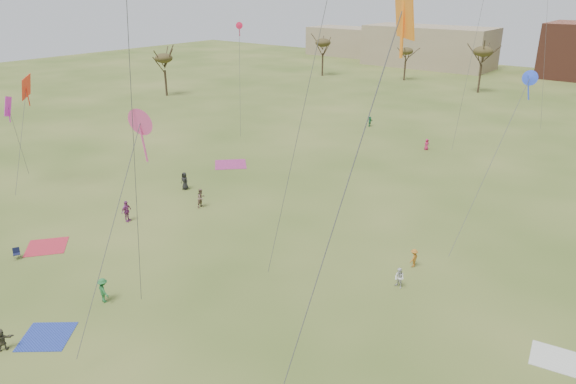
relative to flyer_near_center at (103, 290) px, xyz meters
The scene contains 18 objects.
ground 5.97m from the flyer_near_center, ahead, with size 260.00×260.00×0.00m, color #38531A.
flyer_near_center is the anchor object (origin of this frame).
spectator_fore_b 16.69m from the flyer_near_center, 114.09° to the left, with size 0.90×0.70×1.85m, color #806351.
spectator_fore_c 6.63m from the flyer_near_center, 92.40° to the right, with size 1.32×0.42×1.42m, color #504B39.
flyer_mid_a 20.93m from the flyer_near_center, 123.76° to the left, with size 0.91×0.59×1.85m, color black.
flyer_mid_b 22.40m from the flyer_near_center, 50.43° to the left, with size 0.94×0.54×1.45m, color #B36D21.
spectator_mid_d 13.10m from the flyer_near_center, 137.63° to the left, with size 1.16×0.48×1.97m, color #953E87.
spectator_mid_e 20.28m from the flyer_near_center, 43.21° to the left, with size 0.74×0.57×1.51m, color silver.
flyer_far_a 53.12m from the flyer_near_center, 100.46° to the left, with size 1.38×0.44×1.49m, color #2A804F.
flyer_far_b 46.25m from the flyer_near_center, 87.26° to the left, with size 0.70×0.46×1.43m, color #C52157.
blanket_red 10.85m from the flyer_near_center, behind, with size 3.04×3.04×0.03m, color red.
blanket_blue 4.53m from the flyer_near_center, 83.10° to the right, with size 2.85×2.85×0.03m, color #253BA0.
blanket_cream 28.22m from the flyer_near_center, 26.35° to the left, with size 2.42×2.42×0.03m, color silver.
blanket_plum 29.52m from the flyer_near_center, 117.38° to the left, with size 3.66×3.66×0.03m, color #A53274.
camp_chair_left 10.62m from the flyer_near_center, behind, with size 0.71×0.68×0.87m.
tree_line 79.97m from the flyer_near_center, 87.82° to the left, with size 117.44×49.32×8.91m.
building_tan 119.23m from the flyer_near_center, 104.15° to the left, with size 32.00×14.00×10.00m, color #937F60.
building_tan_west 136.10m from the flyer_near_center, 115.75° to the left, with size 20.00×12.00×8.00m, color #937F60.
Camera 1 is at (22.51, -16.61, 19.97)m, focal length 32.71 mm.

